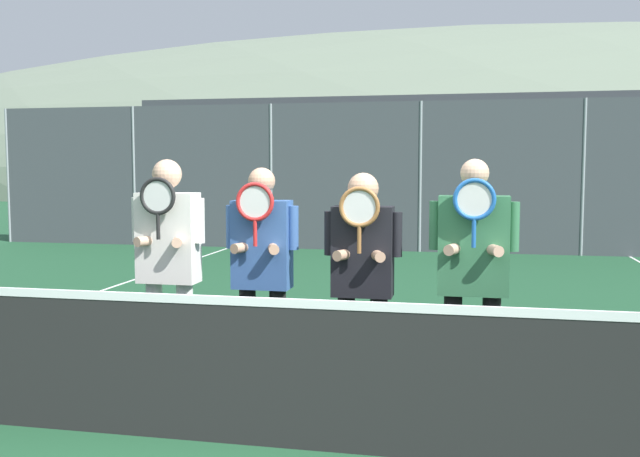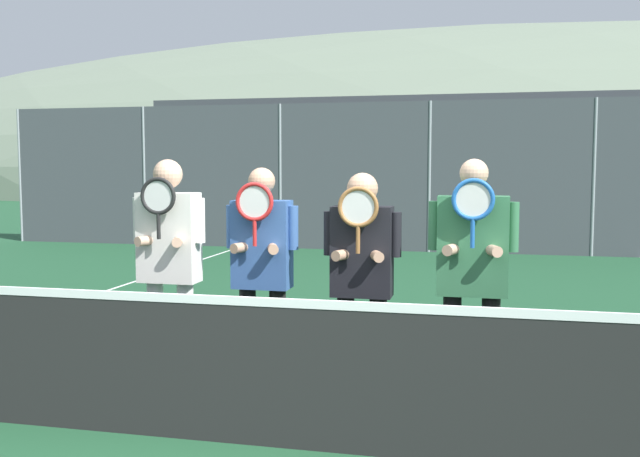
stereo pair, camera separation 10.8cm
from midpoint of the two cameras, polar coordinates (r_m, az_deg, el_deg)
The scene contains 13 objects.
ground_plane at distance 4.76m, azimuth -2.15°, elevation -17.24°, with size 120.00×120.00×0.00m, color #1E4C2D.
hill_distant at distance 67.30m, azimuth 10.95°, elevation 3.33°, with size 132.25×73.47×25.71m.
clubhouse_building at distance 24.65m, azimuth 9.50°, elevation 5.38°, with size 19.18×5.50×3.97m.
fence_back at distance 15.19m, azimuth 7.82°, elevation 4.11°, with size 19.64×0.06×3.17m.
tennis_net at distance 4.60m, azimuth -2.17°, elevation -11.44°, with size 11.29×0.09×1.07m.
court_line_left_sideline at distance 9.16m, azimuth -23.75°, elevation -6.76°, with size 0.05×16.00×0.01m, color white.
player_leftmost at distance 5.72m, azimuth -12.58°, elevation -2.03°, with size 0.60×0.34×1.86m.
player_center_left at distance 5.53m, azimuth -5.23°, elevation -2.76°, with size 0.58×0.34×1.79m.
player_center_right at distance 5.27m, azimuth 2.84°, elevation -3.17°, with size 0.58×0.34×1.76m.
player_rightmost at distance 5.17m, azimuth 11.56°, elevation -2.95°, with size 0.63×0.34×1.86m.
car_far_left at distance 19.60m, azimuth -8.80°, elevation 2.33°, with size 4.12×1.92×1.81m.
car_left_of_center at distance 18.43m, azimuth 5.39°, elevation 2.05°, with size 4.33×2.00×1.70m.
car_center at distance 18.66m, azimuth 21.05°, elevation 1.74°, with size 4.56×1.94×1.66m.
Camera 1 is at (1.02, -4.29, 1.80)m, focal length 40.00 mm.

